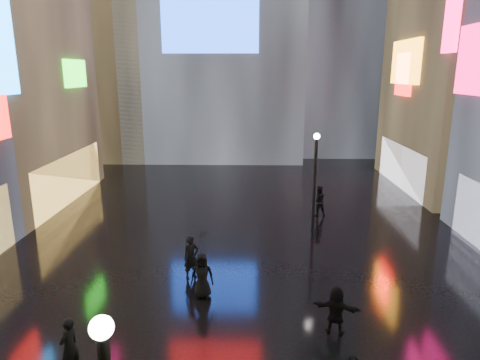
{
  "coord_description": "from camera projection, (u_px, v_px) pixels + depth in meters",
  "views": [
    {
      "loc": [
        0.26,
        0.05,
        8.04
      ],
      "look_at": [
        0.0,
        12.0,
        5.0
      ],
      "focal_mm": 32.0,
      "sensor_mm": 36.0,
      "label": 1
    }
  ],
  "objects": [
    {
      "name": "ground",
      "position": [
        244.0,
        237.0,
        21.32
      ],
      "size": [
        140.0,
        140.0,
        0.0
      ],
      "primitive_type": "plane",
      "color": "black",
      "rests_on": "ground"
    },
    {
      "name": "tower_flank_left",
      "position": [
        97.0,
        16.0,
        39.73
      ],
      "size": [
        10.0,
        10.0,
        26.0
      ],
      "primitive_type": "cube",
      "color": "black",
      "rests_on": "ground"
    },
    {
      "name": "lamp_far",
      "position": [
        315.0,
        179.0,
        20.79
      ],
      "size": [
        0.3,
        0.3,
        5.2
      ],
      "color": "black",
      "rests_on": "ground"
    },
    {
      "name": "pedestrian_4",
      "position": [
        202.0,
        276.0,
        15.49
      ],
      "size": [
        0.85,
        0.57,
        1.7
      ],
      "primitive_type": "imported",
      "rotation": [
        0.0,
        0.0,
        0.03
      ],
      "color": "black",
      "rests_on": "ground"
    },
    {
      "name": "pedestrian_5",
      "position": [
        336.0,
        311.0,
        13.34
      ],
      "size": [
        1.55,
        0.88,
        1.59
      ],
      "primitive_type": "imported",
      "rotation": [
        0.0,
        0.0,
        2.84
      ],
      "color": "black",
      "rests_on": "ground"
    },
    {
      "name": "pedestrian_6",
      "position": [
        191.0,
        257.0,
        16.96
      ],
      "size": [
        0.77,
        0.69,
        1.77
      ],
      "primitive_type": "imported",
      "rotation": [
        0.0,
        0.0,
        0.53
      ],
      "color": "black",
      "rests_on": "ground"
    },
    {
      "name": "pedestrian_7",
      "position": [
        318.0,
        201.0,
        24.38
      ],
      "size": [
        0.94,
        0.79,
        1.74
      ],
      "primitive_type": "imported",
      "rotation": [
        0.0,
        0.0,
        3.31
      ],
      "color": "black",
      "rests_on": "ground"
    },
    {
      "name": "umbrella_2",
      "position": [
        201.0,
        243.0,
        15.18
      ],
      "size": [
        1.29,
        1.29,
        0.86
      ],
      "primitive_type": "imported",
      "rotation": [
        0.0,
        0.0,
        0.52
      ],
      "color": "black",
      "rests_on": "pedestrian_4"
    },
    {
      "name": "pedestrian_8",
      "position": [
        69.0,
        346.0,
        11.53
      ],
      "size": [
        0.6,
        0.72,
        1.68
      ],
      "primitive_type": "imported",
      "rotation": [
        0.0,
        0.0,
        4.34
      ],
      "color": "black",
      "rests_on": "ground"
    }
  ]
}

